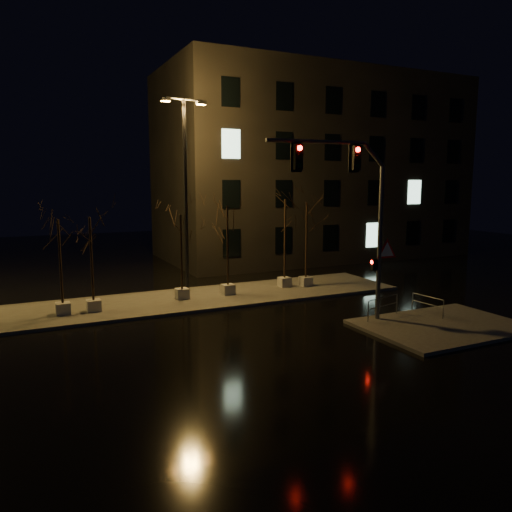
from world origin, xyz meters
TOP-DOWN VIEW (x-y plane):
  - ground at (0.00, 0.00)m, footprint 90.00×90.00m
  - median at (0.00, 6.00)m, footprint 22.00×5.00m
  - sidewalk_corner at (7.50, -3.50)m, footprint 7.00×5.00m
  - building at (14.00, 18.00)m, footprint 25.00×12.00m
  - tree_0 at (-7.37, 5.50)m, footprint 1.80×1.80m
  - tree_1 at (-5.98, 5.47)m, footprint 1.80×1.80m
  - tree_2 at (-1.35, 6.10)m, footprint 1.80×1.80m
  - tree_3 at (1.25, 6.03)m, footprint 1.80×1.80m
  - tree_4 at (5.07, 6.46)m, footprint 1.80×1.80m
  - tree_5 at (6.32, 6.10)m, footprint 1.80×1.80m
  - traffic_signal_mast at (4.23, -1.41)m, footprint 6.45×0.61m
  - streetlight_main at (-0.57, 7.62)m, footprint 2.66×0.70m
  - guard_rail_a at (5.83, -1.50)m, footprint 2.16×0.59m
  - guard_rail_b at (8.11, -1.94)m, footprint 0.22×1.83m

SIDE VIEW (x-z plane):
  - ground at x=0.00m, z-range 0.00..0.00m
  - median at x=0.00m, z-range 0.00..0.15m
  - sidewalk_corner at x=7.50m, z-range 0.00..0.15m
  - guard_rail_b at x=8.11m, z-range 0.28..1.15m
  - guard_rail_a at x=5.83m, z-range 0.30..1.26m
  - tree_0 at x=-7.37m, z-range 1.34..5.93m
  - tree_2 at x=-1.35m, z-range 1.34..5.94m
  - tree_1 at x=-5.98m, z-range 1.35..6.00m
  - tree_3 at x=1.25m, z-range 1.45..6.48m
  - tree_5 at x=6.32m, z-range 1.47..6.57m
  - tree_4 at x=5.07m, z-range 1.53..6.84m
  - traffic_signal_mast at x=4.23m, z-range 1.39..9.28m
  - streetlight_main at x=-0.57m, z-range 0.97..11.59m
  - building at x=14.00m, z-range 0.00..15.00m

